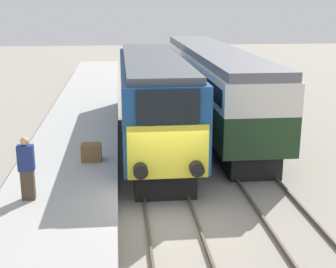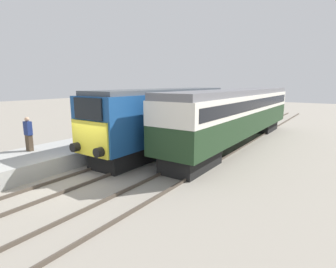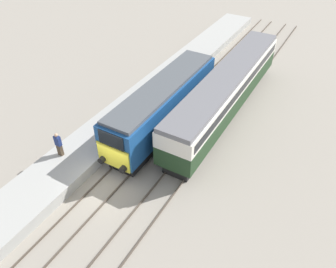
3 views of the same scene
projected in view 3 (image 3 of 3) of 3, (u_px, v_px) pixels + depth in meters
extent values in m
plane|color=gray|center=(108.00, 186.00, 21.41)|extent=(120.00, 120.00, 0.00)
cube|color=#A8A8A3|center=(135.00, 107.00, 27.84)|extent=(3.50, 50.00, 0.81)
cube|color=#4C4238|center=(141.00, 140.00, 25.02)|extent=(0.07, 60.00, 0.14)
cube|color=#4C4238|center=(157.00, 146.00, 24.46)|extent=(0.07, 60.00, 0.14)
cube|color=#4C4238|center=(180.00, 155.00, 23.70)|extent=(0.07, 60.00, 0.14)
cube|color=#4C4238|center=(198.00, 161.00, 23.14)|extent=(0.07, 60.00, 0.14)
cube|color=black|center=(137.00, 150.00, 23.44)|extent=(2.03, 4.00, 1.00)
cube|color=black|center=(186.00, 100.00, 28.54)|extent=(2.03, 4.00, 1.00)
cube|color=navy|center=(164.00, 103.00, 24.80)|extent=(2.70, 12.54, 2.80)
cube|color=yellow|center=(113.00, 157.00, 20.89)|extent=(2.48, 0.10, 1.68)
cube|color=black|center=(111.00, 140.00, 20.01)|extent=(1.89, 0.10, 1.01)
cube|color=#4C5156|center=(163.00, 85.00, 23.85)|extent=(2.38, 12.04, 0.24)
cylinder|color=black|center=(102.00, 160.00, 21.39)|extent=(0.44, 0.35, 0.44)
cylinder|color=black|center=(123.00, 169.00, 20.72)|extent=(0.44, 0.35, 0.44)
cube|color=black|center=(187.00, 156.00, 22.94)|extent=(1.89, 3.60, 0.95)
cube|color=black|center=(251.00, 75.00, 32.14)|extent=(1.89, 3.60, 0.95)
cube|color=#1E381E|center=(226.00, 97.00, 26.77)|extent=(2.70, 18.02, 1.49)
cube|color=silver|center=(227.00, 82.00, 25.94)|extent=(2.71, 18.02, 1.17)
cube|color=black|center=(227.00, 82.00, 25.94)|extent=(2.75, 17.30, 0.64)
cube|color=slate|center=(229.00, 74.00, 25.46)|extent=(2.48, 18.02, 0.36)
cube|color=#473828|center=(60.00, 150.00, 22.32)|extent=(0.36, 0.24, 0.87)
cube|color=navy|center=(58.00, 141.00, 21.82)|extent=(0.44, 0.26, 0.73)
sphere|color=tan|center=(56.00, 135.00, 21.52)|extent=(0.24, 0.24, 0.24)
cube|color=brown|center=(108.00, 133.00, 23.99)|extent=(0.70, 0.56, 0.60)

